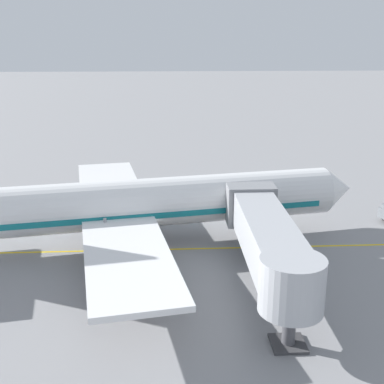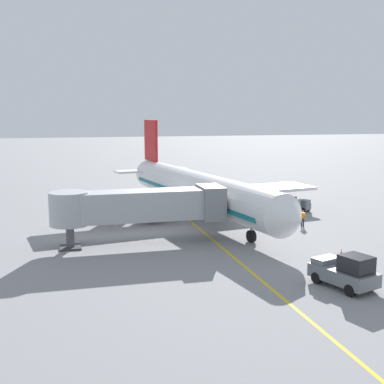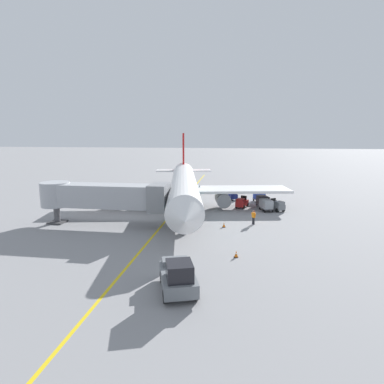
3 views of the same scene
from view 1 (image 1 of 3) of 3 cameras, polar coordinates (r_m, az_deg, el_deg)
The scene contains 13 objects.
ground_plane at distance 38.38m, azimuth -5.18°, elevation -6.53°, with size 400.00×400.00×0.00m, color gray.
gate_lead_in_line at distance 38.38m, azimuth -5.18°, elevation -6.52°, with size 0.24×80.00×0.01m, color gold.
parked_airliner at distance 38.38m, azimuth -7.49°, elevation -1.50°, with size 30.45×37.23×10.63m.
jet_bridge at distance 31.47m, azimuth 8.61°, elevation -5.32°, with size 15.24×3.50×4.98m.
baggage_tug_lead at distance 46.47m, azimuth -16.00°, elevation -1.90°, with size 2.12×2.77×1.62m.
baggage_tug_trailing at distance 47.04m, azimuth -9.07°, elevation -1.20°, with size 1.98×2.76×1.62m.
baggage_tug_spare at distance 51.42m, azimuth -7.13°, elevation 0.49°, with size 2.39×2.75×1.62m.
baggage_cart_front at distance 49.93m, azimuth -6.81°, elevation 0.27°, with size 1.95×2.96×1.58m.
baggage_cart_second_in_train at distance 49.93m, azimuth -9.87°, elevation 0.13°, with size 1.95×2.96×1.58m.
baggage_cart_third_in_train at distance 50.16m, azimuth -13.73°, elevation -0.03°, with size 1.95×2.96×1.58m.
ground_crew_wing_walker at distance 48.03m, azimuth 1.42°, elevation -0.29°, with size 0.58×0.57×1.69m.
safety_cone_nose_left at distance 45.21m, azimuth 3.78°, elevation -2.35°, with size 0.36×0.36×0.59m.
safety_cone_nose_right at distance 48.40m, azimuth 14.12°, elevation -1.52°, with size 0.36×0.36×0.59m.
Camera 1 is at (35.10, 1.58, 15.43)m, focal length 47.14 mm.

